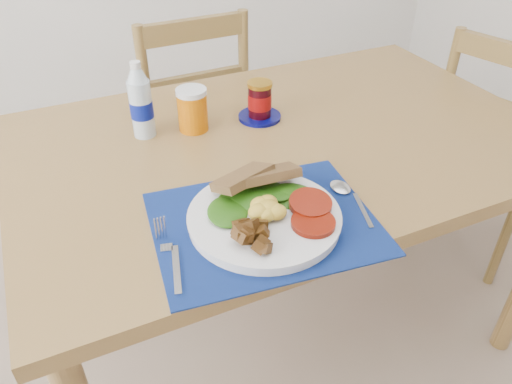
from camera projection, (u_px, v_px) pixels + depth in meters
ground at (306, 368)px, 1.61m from camera, size 4.00×4.00×0.00m
table at (285, 163)px, 1.36m from camera, size 1.40×0.90×0.75m
chair_far at (189, 105)px, 1.88m from camera, size 0.43×0.41×1.12m
chair_end at (498, 130)px, 1.75m from camera, size 0.48×0.49×1.09m
placemat at (264, 223)px, 1.02m from camera, size 0.49×0.40×0.00m
breakfast_plate at (262, 216)px, 1.01m from camera, size 0.31×0.31×0.08m
fork at (170, 255)px, 0.94m from camera, size 0.04×0.18×0.00m
spoon at (347, 195)px, 1.10m from camera, size 0.05×0.17×0.01m
water_bottle at (141, 104)px, 1.27m from camera, size 0.06×0.06×0.20m
juice_glass at (193, 111)px, 1.32m from camera, size 0.08×0.08×0.11m
jam_on_saucer at (260, 103)px, 1.37m from camera, size 0.12×0.12×0.11m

